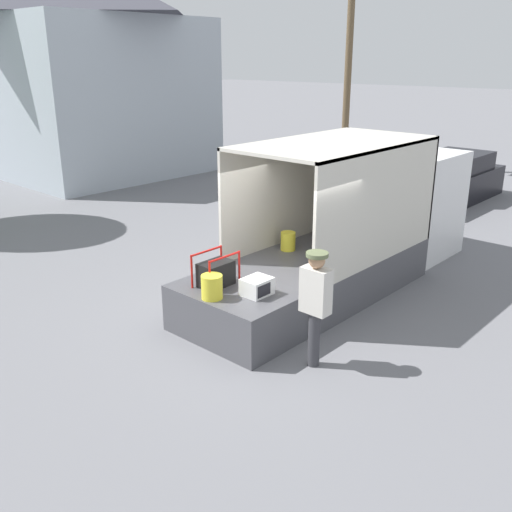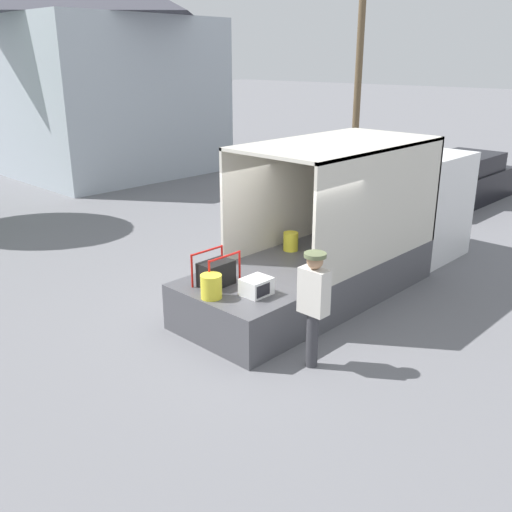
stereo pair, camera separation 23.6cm
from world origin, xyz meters
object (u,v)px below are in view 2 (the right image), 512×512
Objects in this scene: portable_generator at (217,273)px; utility_pole at (360,45)px; box_truck at (379,225)px; pickup_truck_black at (457,183)px; microwave at (256,286)px; worker_person at (314,298)px; orange_bucket at (211,286)px.

utility_pole reaches higher than portable_generator.
portable_generator is at bearing -153.86° from utility_pole.
pickup_truck_black is at bearing 12.03° from box_truck.
utility_pole is (9.49, 7.17, 3.84)m from box_truck.
portable_generator is 11.44m from pickup_truck_black.
box_truck is at bearing 5.56° from microwave.
worker_person reaches higher than microwave.
pickup_truck_black is at bearing 7.11° from orange_bucket.
worker_person is (-4.28, -1.59, 0.13)m from box_truck.
microwave is 16.18m from utility_pole.
pickup_truck_black is 0.53× the size of utility_pole.
orange_bucket is (-0.59, 0.43, 0.05)m from microwave.
portable_generator is at bearing 37.98° from orange_bucket.
microwave is at bearing 88.86° from worker_person.
pickup_truck_black reaches higher than orange_bucket.
microwave is 0.09× the size of pickup_truck_black.
worker_person is at bearing -147.54° from utility_pole.
utility_pole is (13.90, 6.82, 3.81)m from portable_generator.
orange_bucket is at bearing -172.89° from pickup_truck_black.
pickup_truck_black is at bearing 9.60° from microwave.
worker_person is 0.19× the size of utility_pole.
portable_generator is (-4.41, 0.35, 0.04)m from box_truck.
orange_bucket reaches higher than microwave.
box_truck is at bearing -0.13° from orange_bucket.
orange_bucket is (-0.43, -0.34, -0.02)m from portable_generator.
worker_person is at bearing -91.14° from microwave.
worker_person is at bearing -164.72° from pickup_truck_black.
worker_person is 11.67m from pickup_truck_black.
pickup_truck_black is at bearing 15.28° from worker_person.
worker_person is (-0.02, -1.17, 0.17)m from microwave.
box_truck reaches higher than orange_bucket.
pickup_truck_black is at bearing -113.94° from utility_pole.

